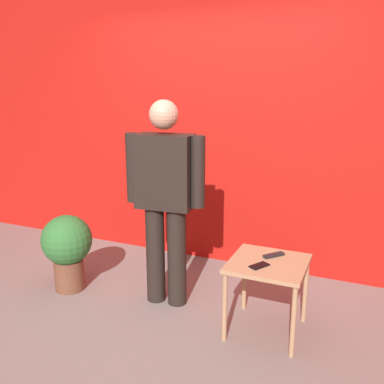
{
  "coord_description": "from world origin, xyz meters",
  "views": [
    {
      "loc": [
        1.48,
        -2.49,
        1.81
      ],
      "look_at": [
        0.15,
        0.55,
        0.95
      ],
      "focal_mm": 40.01,
      "sensor_mm": 36.0,
      "label": 1
    }
  ],
  "objects_px": {
    "side_table": "(268,272)",
    "tv_remote": "(274,255)",
    "potted_plant": "(67,246)",
    "cell_phone": "(259,266)",
    "standing_person": "(165,194)"
  },
  "relations": [
    {
      "from": "side_table",
      "to": "tv_remote",
      "type": "height_order",
      "value": "tv_remote"
    },
    {
      "from": "side_table",
      "to": "potted_plant",
      "type": "bearing_deg",
      "value": -178.37
    },
    {
      "from": "side_table",
      "to": "cell_phone",
      "type": "xyz_separation_m",
      "value": [
        -0.04,
        -0.1,
        0.08
      ]
    },
    {
      "from": "side_table",
      "to": "cell_phone",
      "type": "height_order",
      "value": "cell_phone"
    },
    {
      "from": "standing_person",
      "to": "side_table",
      "type": "distance_m",
      "value": 1.0
    },
    {
      "from": "standing_person",
      "to": "cell_phone",
      "type": "distance_m",
      "value": 0.94
    },
    {
      "from": "tv_remote",
      "to": "potted_plant",
      "type": "xyz_separation_m",
      "value": [
        -1.79,
        -0.16,
        -0.16
      ]
    },
    {
      "from": "standing_person",
      "to": "cell_phone",
      "type": "xyz_separation_m",
      "value": [
        0.84,
        -0.2,
        -0.38
      ]
    },
    {
      "from": "standing_person",
      "to": "side_table",
      "type": "height_order",
      "value": "standing_person"
    },
    {
      "from": "standing_person",
      "to": "side_table",
      "type": "bearing_deg",
      "value": -6.46
    },
    {
      "from": "cell_phone",
      "to": "potted_plant",
      "type": "bearing_deg",
      "value": -151.84
    },
    {
      "from": "standing_person",
      "to": "potted_plant",
      "type": "xyz_separation_m",
      "value": [
        -0.9,
        -0.15,
        -0.53
      ]
    },
    {
      "from": "cell_phone",
      "to": "potted_plant",
      "type": "distance_m",
      "value": 1.74
    },
    {
      "from": "potted_plant",
      "to": "cell_phone",
      "type": "bearing_deg",
      "value": -1.73
    },
    {
      "from": "standing_person",
      "to": "cell_phone",
      "type": "bearing_deg",
      "value": -13.56
    }
  ]
}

